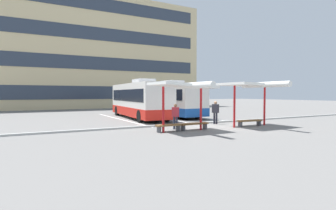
{
  "coord_description": "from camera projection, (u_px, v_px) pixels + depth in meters",
  "views": [
    {
      "loc": [
        -11.63,
        -15.51,
        2.27
      ],
      "look_at": [
        -1.25,
        3.42,
        1.39
      ],
      "focal_mm": 29.24,
      "sensor_mm": 36.0,
      "label": 1
    }
  ],
  "objects": [
    {
      "name": "waiting_passenger_0",
      "position": [
        215.0,
        111.0,
        20.51
      ],
      "size": [
        0.47,
        0.53,
        1.73
      ],
      "color": "black",
      "rests_on": "ground"
    },
    {
      "name": "lane_stripe_0",
      "position": [
        119.0,
        119.0,
        24.61
      ],
      "size": [
        0.16,
        14.0,
        0.01
      ],
      "primitive_type": "cube",
      "color": "white",
      "rests_on": "ground"
    },
    {
      "name": "bench_1",
      "position": [
        194.0,
        125.0,
        17.17
      ],
      "size": [
        1.99,
        0.47,
        0.45
      ],
      "color": "brown",
      "rests_on": "ground"
    },
    {
      "name": "waiting_passenger_1",
      "position": [
        175.0,
        115.0,
        17.51
      ],
      "size": [
        0.52,
        0.43,
        1.63
      ],
      "color": "#33384C",
      "rests_on": "ground"
    },
    {
      "name": "coach_bus_0",
      "position": [
        139.0,
        101.0,
        25.53
      ],
      "size": [
        3.48,
        11.18,
        3.58
      ],
      "color": "silver",
      "rests_on": "ground"
    },
    {
      "name": "platform_kerb",
      "position": [
        195.0,
        123.0,
        20.51
      ],
      "size": [
        44.0,
        0.24,
        0.12
      ],
      "primitive_type": "cube",
      "color": "#ADADA8",
      "rests_on": "ground"
    },
    {
      "name": "waiting_shelter_1",
      "position": [
        253.0,
        86.0,
        18.77
      ],
      "size": [
        3.87,
        4.62,
        3.05
      ],
      "color": "red",
      "rests_on": "ground"
    },
    {
      "name": "coach_bus_1",
      "position": [
        165.0,
        100.0,
        28.33
      ],
      "size": [
        2.86,
        11.54,
        3.58
      ],
      "color": "silver",
      "rests_on": "ground"
    },
    {
      "name": "bench_2",
      "position": [
        250.0,
        121.0,
        19.12
      ],
      "size": [
        1.96,
        0.6,
        0.45
      ],
      "color": "brown",
      "rests_on": "ground"
    },
    {
      "name": "lane_stripe_2",
      "position": [
        188.0,
        116.0,
        28.13
      ],
      "size": [
        0.16,
        14.0,
        0.01
      ],
      "primitive_type": "cube",
      "color": "white",
      "rests_on": "ground"
    },
    {
      "name": "ground_plane",
      "position": [
        207.0,
        126.0,
        19.27
      ],
      "size": [
        160.0,
        160.0,
        0.0
      ],
      "primitive_type": "plane",
      "color": "slate"
    },
    {
      "name": "terminal_building",
      "position": [
        92.0,
        56.0,
        48.31
      ],
      "size": [
        35.01,
        14.09,
        20.75
      ],
      "color": "#D1BC8C",
      "rests_on": "ground"
    },
    {
      "name": "bench_0",
      "position": [
        169.0,
        126.0,
        16.35
      ],
      "size": [
        1.64,
        0.46,
        0.45
      ],
      "color": "brown",
      "rests_on": "ground"
    },
    {
      "name": "lane_stripe_1",
      "position": [
        156.0,
        117.0,
        26.37
      ],
      "size": [
        0.16,
        14.0,
        0.01
      ],
      "primitive_type": "cube",
      "color": "white",
      "rests_on": "ground"
    },
    {
      "name": "waiting_shelter_0",
      "position": [
        185.0,
        87.0,
        16.34
      ],
      "size": [
        3.69,
        4.2,
        2.96
      ],
      "color": "red",
      "rests_on": "ground"
    }
  ]
}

